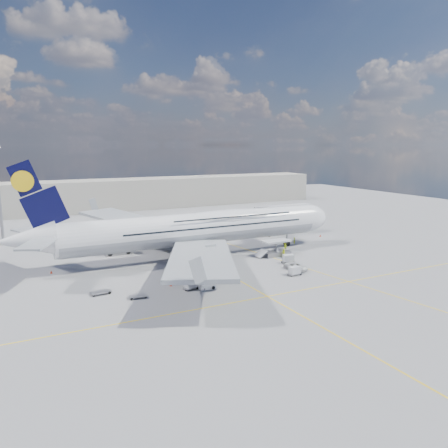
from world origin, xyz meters
name	(u,v)px	position (x,y,z in m)	size (l,w,h in m)	color
ground	(216,268)	(0.00, 0.00, 0.00)	(300.00, 300.00, 0.00)	gray
taxi_line_main	(216,268)	(0.00, 0.00, 0.01)	(0.25, 220.00, 0.01)	yellow
taxi_line_cross	(267,296)	(0.00, -20.00, 0.01)	(120.00, 0.25, 0.01)	yellow
taxi_line_diag	(250,250)	(14.00, 10.00, 0.01)	(0.25, 100.00, 0.01)	yellow
airliner	(198,228)	(0.26, 10.00, 6.87)	(77.26, 79.15, 23.71)	white
jet_bridge	(279,213)	(29.81, 20.94, 6.85)	(18.80, 12.10, 8.50)	#B7B7BC
cargo_loader	(275,250)	(16.82, 2.89, 1.25)	(8.53, 3.20, 3.67)	silver
terminal	(113,195)	(0.00, 95.00, 6.00)	(180.00, 16.00, 12.00)	#B2AD9E
tree_line	(169,186)	(40.00, 140.00, 4.00)	(160.00, 6.00, 8.00)	#193814
dolly_row_a	(138,296)	(-20.08, -10.70, 0.35)	(3.22, 1.98, 0.45)	gray
dolly_row_b	(173,281)	(-11.69, -5.37, 0.33)	(3.25, 2.27, 0.43)	gray
dolly_row_c	(191,284)	(-10.29, -10.52, 0.93)	(3.00, 2.06, 1.73)	gray
dolly_back	(101,292)	(-25.23, -5.85, 0.38)	(3.59, 2.23, 0.50)	gray
dolly_nose_far	(288,259)	(15.65, -3.96, 1.03)	(3.33, 2.34, 1.91)	gray
dolly_nose_near	(294,271)	(11.48, -11.95, 0.96)	(2.91, 1.69, 1.78)	gray
baggage_tug	(207,285)	(-7.68, -11.87, 0.77)	(2.83, 1.38, 1.75)	white
catering_truck_inner	(117,247)	(-15.89, 20.92, 1.84)	(6.54, 2.59, 3.91)	gray
catering_truck_outer	(119,225)	(-8.94, 47.95, 2.07)	(7.59, 3.20, 4.45)	gray
service_van	(296,267)	(14.01, -8.99, 0.72)	(2.39, 5.18, 1.44)	silver
crew_nose	(294,241)	(28.12, 10.99, 0.87)	(0.64, 0.42, 1.75)	#E5FF1A
crew_loader	(285,247)	(21.65, 5.82, 0.90)	(0.88, 0.68, 1.81)	#DFFF1A
crew_wing	(190,269)	(-6.67, -1.55, 1.00)	(1.17, 0.49, 2.01)	#ACDD17
crew_van	(284,253)	(17.66, 0.77, 0.98)	(0.95, 0.62, 1.95)	#C6DA16
crew_tug	(216,268)	(-1.57, -2.84, 0.77)	(1.00, 0.57, 1.54)	#DCFF1A
cone_nose	(320,236)	(40.22, 15.22, 0.29)	(0.48, 0.48, 0.61)	red
cone_wing_left_inner	(149,240)	(-4.95, 31.70, 0.30)	(0.48, 0.48, 0.61)	red
cone_wing_left_outer	(89,241)	(-19.47, 38.38, 0.25)	(0.40, 0.40, 0.51)	red
cone_wing_right_inner	(172,281)	(-11.86, -5.13, 0.23)	(0.38, 0.38, 0.49)	red
cone_wing_right_outer	(171,284)	(-12.81, -7.14, 0.30)	(0.49, 0.49, 0.62)	red
cone_tail	(51,272)	(-31.64, 11.32, 0.30)	(0.48, 0.48, 0.62)	red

